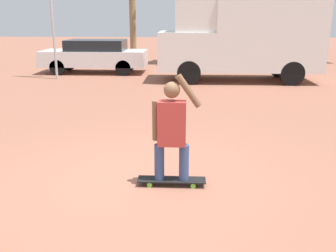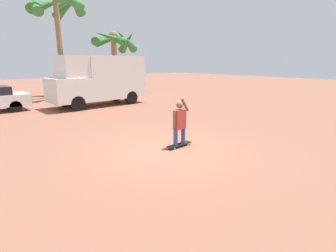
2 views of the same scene
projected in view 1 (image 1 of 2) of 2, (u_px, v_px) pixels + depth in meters
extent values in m
plane|color=#935B47|center=(138.00, 180.00, 5.54)|extent=(80.00, 80.00, 0.00)
cube|color=black|center=(172.00, 180.00, 5.37)|extent=(0.98, 0.23, 0.02)
cylinder|color=#66C633|center=(150.00, 185.00, 5.31)|extent=(0.07, 0.03, 0.07)
cylinder|color=#66C633|center=(151.00, 179.00, 5.49)|extent=(0.07, 0.03, 0.07)
cylinder|color=#66C633|center=(193.00, 186.00, 5.28)|extent=(0.07, 0.03, 0.07)
cylinder|color=#66C633|center=(193.00, 180.00, 5.46)|extent=(0.07, 0.03, 0.07)
cylinder|color=#384C7A|center=(159.00, 162.00, 5.31)|extent=(0.14, 0.14, 0.52)
cylinder|color=#384C7A|center=(184.00, 162.00, 5.29)|extent=(0.14, 0.14, 0.52)
cube|color=#B23833|center=(172.00, 123.00, 5.14)|extent=(0.39, 0.22, 0.63)
sphere|color=brown|center=(172.00, 90.00, 5.01)|extent=(0.22, 0.22, 0.22)
cylinder|color=brown|center=(155.00, 121.00, 5.14)|extent=(0.09, 0.09, 0.56)
cylinder|color=brown|center=(189.00, 91.00, 5.00)|extent=(0.36, 0.09, 0.46)
cylinder|color=black|center=(189.00, 73.00, 13.27)|extent=(0.84, 0.28, 0.84)
cylinder|color=black|center=(189.00, 66.00, 15.08)|extent=(0.84, 0.28, 0.84)
cylinder|color=black|center=(292.00, 73.00, 13.09)|extent=(0.84, 0.28, 0.84)
cylinder|color=black|center=(279.00, 66.00, 14.90)|extent=(0.84, 0.28, 0.84)
cube|color=white|center=(187.00, 51.00, 13.99)|extent=(2.04, 2.17, 1.38)
cube|color=black|center=(176.00, 43.00, 13.93)|extent=(0.04, 1.84, 0.69)
cube|color=white|center=(267.00, 34.00, 13.67)|extent=(3.79, 2.17, 2.63)
cube|color=white|center=(196.00, 14.00, 13.60)|extent=(1.43, 1.99, 1.25)
cylinder|color=black|center=(58.00, 67.00, 15.41)|extent=(0.63, 0.22, 0.63)
cylinder|color=black|center=(69.00, 63.00, 16.88)|extent=(0.63, 0.22, 0.63)
cylinder|color=black|center=(123.00, 68.00, 15.28)|extent=(0.63, 0.22, 0.63)
cylinder|color=black|center=(129.00, 63.00, 16.74)|extent=(0.63, 0.22, 0.63)
cube|color=white|center=(94.00, 58.00, 15.99)|extent=(4.41, 1.74, 0.63)
cube|color=black|center=(96.00, 45.00, 15.83)|extent=(2.43, 1.54, 0.44)
cylinder|color=#8E704C|center=(324.00, 14.00, 19.53)|extent=(0.52, 0.52, 4.93)
cylinder|color=#8E704C|center=(132.00, 11.00, 22.70)|extent=(0.38, 0.38, 5.28)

